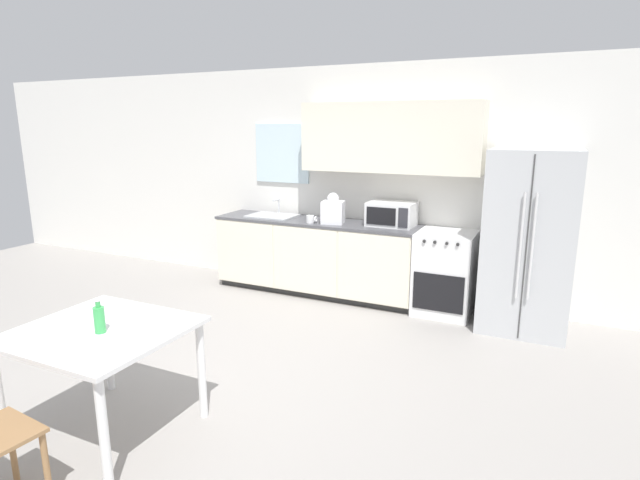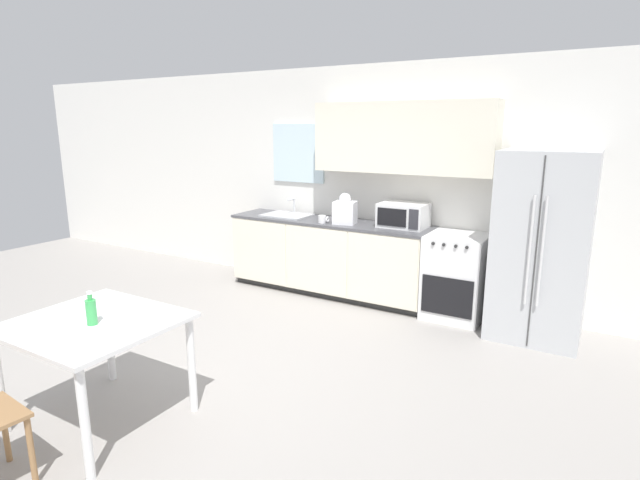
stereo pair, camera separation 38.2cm
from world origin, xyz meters
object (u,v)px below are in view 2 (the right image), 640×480
Objects in this scene: microwave at (403,215)px; drink_bottle at (91,311)px; refrigerator at (542,246)px; coffee_mug at (323,219)px; dining_table at (95,335)px; oven_range at (456,276)px.

drink_bottle is at bearing -104.56° from microwave.
drink_bottle is (-2.31, -3.15, -0.06)m from refrigerator.
refrigerator reaches higher than coffee_mug.
dining_table is 4.52× the size of drink_bottle.
dining_table is 0.20m from drink_bottle.
refrigerator is 7.96× the size of drink_bottle.
refrigerator is 14.16× the size of coffee_mug.
refrigerator is 2.35m from coffee_mug.
refrigerator is at bearing -6.24° from microwave.
coffee_mug is at bearing -164.80° from microwave.
oven_range is 3.55m from dining_table.
coffee_mug is 3.06m from drink_bottle.
drink_bottle is (-1.50, -3.22, 0.38)m from oven_range.
microwave is 4.10× the size of coffee_mug.
oven_range is at bearing 5.99° from coffee_mug.
oven_range reaches higher than dining_table.
coffee_mug is at bearing 89.76° from dining_table.
microwave is (-0.65, 0.08, 0.59)m from oven_range.
drink_bottle is at bearing -89.29° from coffee_mug.
drink_bottle is (0.05, -0.04, 0.19)m from dining_table.
microwave is 3.41m from dining_table.
coffee_mug reaches higher than drink_bottle.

